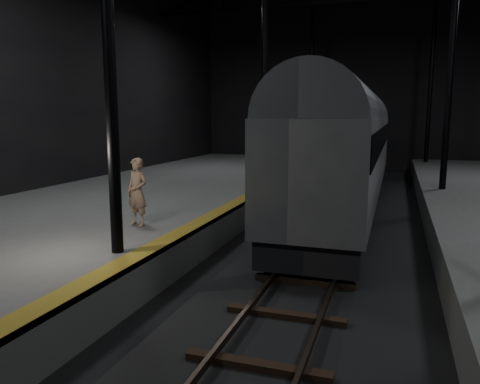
% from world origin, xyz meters
% --- Properties ---
extents(ground, '(44.00, 44.00, 0.00)m').
position_xyz_m(ground, '(0.00, 0.00, 0.00)').
color(ground, black).
rests_on(ground, ground).
extents(platform_left, '(9.00, 43.80, 1.00)m').
position_xyz_m(platform_left, '(-7.50, 0.00, 0.50)').
color(platform_left, '#565653').
rests_on(platform_left, ground).
extents(tactile_strip, '(0.50, 43.80, 0.01)m').
position_xyz_m(tactile_strip, '(-3.25, 0.00, 1.00)').
color(tactile_strip, olive).
rests_on(tactile_strip, platform_left).
extents(track, '(2.40, 43.00, 0.24)m').
position_xyz_m(track, '(0.00, 0.00, 0.07)').
color(track, '#3F3328').
rests_on(track, ground).
extents(train, '(2.89, 19.26, 5.15)m').
position_xyz_m(train, '(-0.00, 7.32, 2.87)').
color(train, '#96999D').
rests_on(train, ground).
extents(woman, '(0.77, 0.62, 1.85)m').
position_xyz_m(woman, '(-4.69, -1.62, 1.93)').
color(woman, tan).
rests_on(woman, platform_left).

